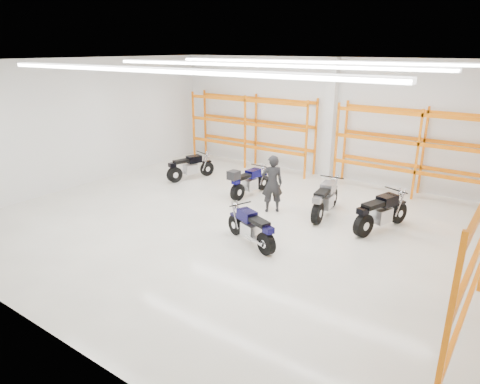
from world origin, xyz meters
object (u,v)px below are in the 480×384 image
Objects in this scene: motorcycle_back_d at (380,213)px; motorcycle_back_a at (189,168)px; motorcycle_back_c at (325,200)px; structural_column at (331,120)px; standing_man at (272,184)px; motorcycle_main at (252,229)px; motorcycle_back_b at (247,182)px.

motorcycle_back_a is at bearing 175.57° from motorcycle_back_d.
motorcycle_back_c is 1.03× the size of motorcycle_back_d.
motorcycle_back_d is at bearing -4.34° from motorcycle_back_c.
motorcycle_back_a is 0.44× the size of structural_column.
motorcycle_back_a is 4.49m from standing_man.
motorcycle_main is at bearing 69.42° from standing_man.
motorcycle_back_d is 3.24m from standing_man.
standing_man is 4.62m from structural_column.
structural_column reaches higher than motorcycle_back_b.
motorcycle_back_b is at bearing -6.50° from motorcycle_back_a.
motorcycle_back_b is at bearing 126.35° from motorcycle_main.
motorcycle_main is 0.96× the size of motorcycle_back_a.
motorcycle_back_a is 0.90× the size of motorcycle_back_c.
standing_man is (-0.84, 2.35, 0.44)m from motorcycle_main.
motorcycle_back_d is (7.53, -0.58, 0.04)m from motorcycle_back_a.
motorcycle_back_c reaches higher than motorcycle_back_a.
motorcycle_back_c is at bearing 175.66° from motorcycle_back_d.
standing_man reaches higher than motorcycle_back_b.
motorcycle_back_b is 4.60m from motorcycle_back_d.
standing_man is (-3.19, -0.46, 0.39)m from motorcycle_back_d.
standing_man reaches higher than motorcycle_back_d.
motorcycle_back_b is at bearing 176.89° from motorcycle_back_d.
structural_column is (-0.15, 4.41, 1.36)m from standing_man.
motorcycle_back_b is 2.90m from motorcycle_back_c.
motorcycle_main is 6.20m from motorcycle_back_a.
motorcycle_back_b is 4.28m from structural_column.
motorcycle_back_b is 0.96× the size of motorcycle_back_d.
standing_man reaches higher than motorcycle_main.
motorcycle_back_b is (2.94, -0.33, 0.04)m from motorcycle_back_a.
motorcycle_back_d is at bearing -4.43° from motorcycle_back_a.
structural_column is at bearing 113.27° from motorcycle_back_c.
motorcycle_back_d is 0.47× the size of structural_column.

